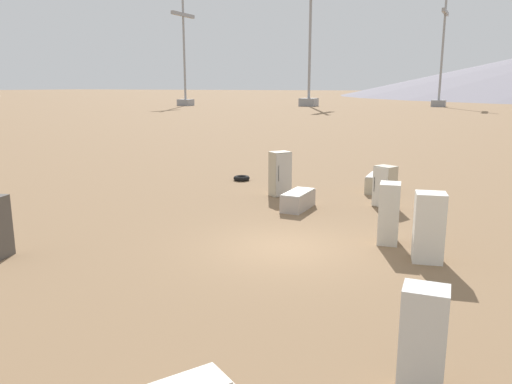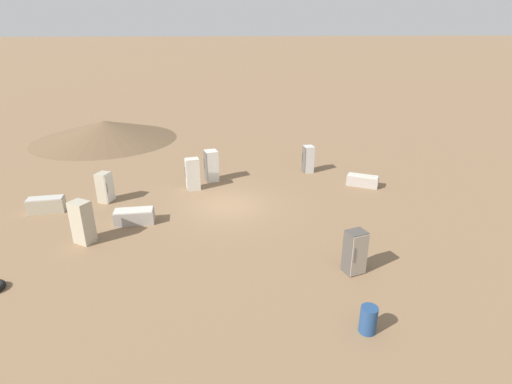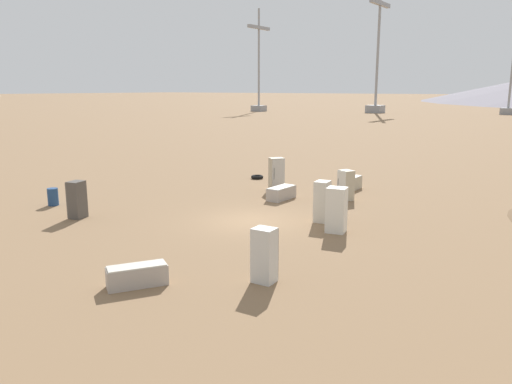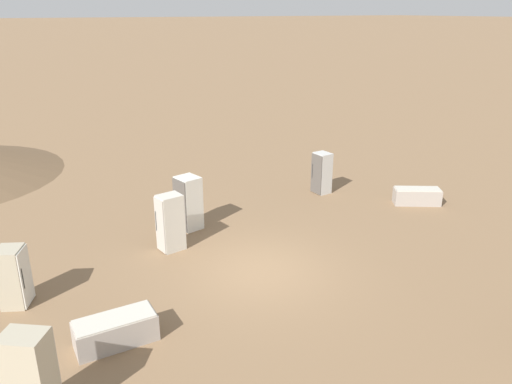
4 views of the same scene
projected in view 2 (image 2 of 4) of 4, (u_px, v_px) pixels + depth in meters
The scene contains 12 objects.
ground_plane at pixel (228, 206), 20.73m from camera, with size 1000.00×1000.00×0.00m, color #846647.
dirt_mound at pixel (105, 130), 32.74m from camera, with size 11.57×11.57×1.58m.
discarded_fridge_0 at pixel (105, 187), 20.97m from camera, with size 0.87×0.90×1.59m.
discarded_fridge_1 at pixel (193, 174), 22.53m from camera, with size 0.83×0.68×1.83m.
discarded_fridge_2 at pixel (82, 222), 16.88m from camera, with size 1.01×0.98×1.89m.
discarded_fridge_3 at pixel (134, 216), 18.78m from camera, with size 1.83×0.78×0.68m.
discarded_fridge_4 at pixel (46, 205), 19.91m from camera, with size 1.75×0.74×0.77m.
discarded_fridge_5 at pixel (363, 181), 23.22m from camera, with size 1.83×1.46×0.65m.
discarded_fridge_6 at pixel (355, 252), 14.80m from camera, with size 0.83×0.77×1.70m.
discarded_fridge_7 at pixel (308, 159), 25.33m from camera, with size 0.66×0.70×1.70m.
discarded_fridge_8 at pixel (211, 166), 23.83m from camera, with size 0.86×0.89×1.87m.
rusty_barrel at pixel (368, 320), 11.97m from camera, with size 0.52×0.52×0.88m.
Camera 2 is at (1.59, 18.90, 8.54)m, focal length 28.00 mm.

